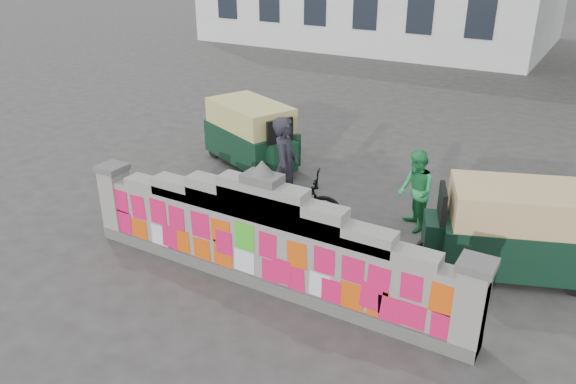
# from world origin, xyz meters

# --- Properties ---
(ground) EXTENTS (100.00, 100.00, 0.00)m
(ground) POSITION_xyz_m (0.00, 0.00, 0.00)
(ground) COLOR #383533
(ground) RESTS_ON ground
(parapet_wall) EXTENTS (6.48, 0.44, 2.01)m
(parapet_wall) POSITION_xyz_m (-0.00, -0.01, 0.75)
(parapet_wall) COLOR #4C4C49
(parapet_wall) RESTS_ON ground
(cyclist_bike) EXTENTS (2.18, 1.40, 1.08)m
(cyclist_bike) POSITION_xyz_m (-0.65, 1.72, 0.54)
(cyclist_bike) COLOR black
(cyclist_bike) RESTS_ON ground
(cyclist_rider) EXTENTS (0.65, 0.78, 1.83)m
(cyclist_rider) POSITION_xyz_m (-0.65, 1.72, 0.92)
(cyclist_rider) COLOR #23212A
(cyclist_rider) RESTS_ON ground
(pedestrian) EXTENTS (0.88, 0.91, 1.48)m
(pedestrian) POSITION_xyz_m (1.34, 2.85, 0.74)
(pedestrian) COLOR green
(pedestrian) RESTS_ON ground
(rickshaw_left) EXTENTS (2.66, 1.98, 1.44)m
(rickshaw_left) POSITION_xyz_m (-2.92, 4.05, 0.75)
(rickshaw_left) COLOR black
(rickshaw_left) RESTS_ON ground
(rickshaw_right) EXTENTS (2.67, 1.91, 1.44)m
(rickshaw_right) POSITION_xyz_m (3.09, 2.24, 0.75)
(rickshaw_right) COLOR black
(rickshaw_right) RESTS_ON ground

